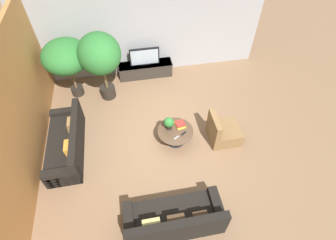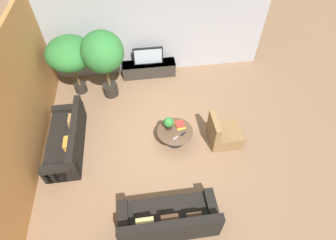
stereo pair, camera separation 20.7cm
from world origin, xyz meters
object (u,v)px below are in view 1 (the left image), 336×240
(television, at_px, (145,57))
(couch_near_entry, at_px, (174,219))
(coffee_table, at_px, (175,134))
(potted_palm_tall, at_px, (66,57))
(armchair_wicker, at_px, (223,132))
(couch_by_wall, at_px, (67,143))
(media_console, at_px, (146,69))
(potted_palm_corner, at_px, (100,56))
(potted_plant_tabletop, at_px, (169,123))

(television, relative_size, couch_near_entry, 0.47)
(couch_near_entry, bearing_deg, coffee_table, -102.17)
(potted_palm_tall, bearing_deg, armchair_wicker, -32.85)
(couch_by_wall, height_order, armchair_wicker, armchair_wicker)
(media_console, bearing_deg, potted_palm_corner, -147.76)
(coffee_table, bearing_deg, couch_by_wall, 175.81)
(potted_plant_tabletop, bearing_deg, television, 95.62)
(television, bearing_deg, potted_palm_tall, -166.83)
(potted_palm_tall, relative_size, potted_palm_corner, 0.87)
(couch_near_entry, bearing_deg, television, -90.53)
(coffee_table, height_order, couch_by_wall, couch_by_wall)
(media_console, height_order, coffee_table, media_console)
(television, height_order, potted_palm_tall, potted_palm_tall)
(coffee_table, distance_m, couch_by_wall, 2.83)
(coffee_table, distance_m, armchair_wicker, 1.28)
(couch_by_wall, bearing_deg, potted_palm_corner, 150.06)
(media_console, relative_size, potted_plant_tabletop, 4.98)
(television, relative_size, potted_palm_tall, 0.51)
(coffee_table, bearing_deg, potted_plant_tabletop, 140.14)
(television, bearing_deg, couch_by_wall, -131.29)
(armchair_wicker, relative_size, potted_plant_tabletop, 2.39)
(coffee_table, relative_size, potted_palm_corner, 0.43)
(couch_by_wall, bearing_deg, media_console, 138.73)
(potted_palm_corner, bearing_deg, media_console, 32.24)
(media_console, relative_size, potted_palm_tall, 0.94)
(television, distance_m, couch_by_wall, 3.65)
(media_console, height_order, potted_palm_corner, potted_palm_corner)
(couch_by_wall, xyz_separation_m, couch_near_entry, (2.34, -2.43, 0.00))
(television, xyz_separation_m, potted_palm_tall, (-2.25, -0.53, 0.64))
(coffee_table, relative_size, couch_near_entry, 0.46)
(potted_plant_tabletop, bearing_deg, media_console, 95.62)
(couch_by_wall, relative_size, potted_palm_corner, 0.99)
(potted_palm_tall, bearing_deg, coffee_table, -41.84)
(potted_palm_tall, bearing_deg, potted_palm_corner, -16.54)
(couch_by_wall, bearing_deg, couch_near_entry, 43.96)
(coffee_table, xyz_separation_m, potted_plant_tabletop, (-0.16, 0.13, 0.33))
(armchair_wicker, height_order, potted_palm_tall, potted_palm_tall)
(media_console, distance_m, coffee_table, 2.96)
(potted_plant_tabletop, bearing_deg, potted_palm_tall, 138.05)
(couch_by_wall, bearing_deg, coffee_table, 85.81)
(media_console, distance_m, couch_near_entry, 5.15)
(coffee_table, xyz_separation_m, armchair_wicker, (1.27, -0.15, -0.02))
(television, bearing_deg, armchair_wicker, -61.08)
(coffee_table, height_order, couch_near_entry, couch_near_entry)
(couch_near_entry, xyz_separation_m, armchair_wicker, (1.75, 2.07, -0.01))
(media_console, relative_size, couch_near_entry, 0.87)
(media_console, bearing_deg, potted_plant_tabletop, -84.38)
(couch_near_entry, relative_size, armchair_wicker, 2.39)
(couch_by_wall, bearing_deg, armchair_wicker, 85.03)
(media_console, bearing_deg, potted_palm_tall, -166.79)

